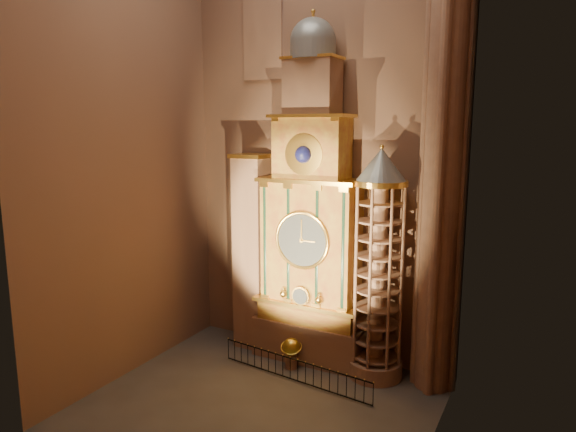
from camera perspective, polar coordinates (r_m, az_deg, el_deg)
The scene contains 11 objects.
floor at distance 23.14m, azimuth -3.16°, elevation -20.10°, with size 14.00×14.00×0.00m, color #383330.
wall_back at distance 25.35m, azimuth 3.67°, elevation 8.62°, with size 22.00×22.00×0.00m, color brown.
wall_left at distance 24.41m, azimuth -17.80°, elevation 8.12°, with size 22.00×22.00×0.00m, color brown.
wall_right at distance 17.46m, azimuth 16.76°, elevation 7.62°, with size 22.00×22.00×0.00m, color brown.
astronomical_clock at distance 24.89m, azimuth 2.58°, elevation -1.42°, with size 5.60×2.41×16.70m.
portrait_tower at distance 26.83m, azimuth -4.02°, elevation -3.94°, with size 1.80×1.60×10.20m.
stair_turret at distance 23.74m, azimuth 9.98°, elevation -5.63°, with size 2.50×2.50×10.80m.
gothic_pier at distance 22.53m, azimuth 17.02°, elevation 8.04°, with size 2.04×2.04×22.00m.
stained_glass_window at distance 27.19m, azimuth -2.84°, elevation 20.37°, with size 2.20×0.14×5.20m.
celestial_globe at distance 25.62m, azimuth 0.36°, elevation -14.69°, with size 1.27×1.23×1.50m.
iron_railing at distance 24.52m, azimuth 0.67°, elevation -16.72°, with size 7.87×0.95×1.06m.
Camera 1 is at (10.40, -17.11, 11.59)m, focal length 32.00 mm.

